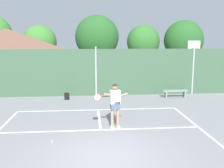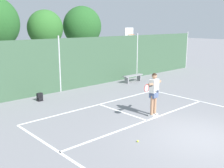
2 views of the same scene
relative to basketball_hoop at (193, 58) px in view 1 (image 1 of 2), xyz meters
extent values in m
plane|color=gray|center=(-7.05, -10.41, -2.31)|extent=(120.00, 120.00, 0.00)
cube|color=white|center=(-7.05, -4.91, -2.31)|extent=(8.20, 0.10, 0.01)
cube|color=white|center=(-7.05, -7.93, -2.31)|extent=(8.20, 0.10, 0.01)
cube|color=white|center=(-7.05, -6.45, -2.31)|extent=(0.10, 2.97, 0.01)
cube|color=#38563D|center=(-7.05, -1.41, -0.79)|extent=(26.00, 0.05, 3.04)
cylinder|color=#B2B2B7|center=(-7.05, -1.41, -0.72)|extent=(0.09, 0.09, 3.19)
cylinder|color=#B2B2B7|center=(-0.55, -1.41, -0.72)|extent=(0.09, 0.09, 3.19)
cylinder|color=yellow|center=(0.00, 0.06, -0.79)|extent=(0.12, 0.12, 3.05)
cube|color=white|center=(0.00, -0.04, 0.94)|extent=(0.90, 0.06, 0.60)
torus|color=#D85919|center=(0.00, -0.31, 0.72)|extent=(0.48, 0.48, 0.02)
cube|color=silver|center=(-13.76, 2.53, -0.87)|extent=(5.86, 4.58, 2.88)
pyramid|color=brown|center=(-13.76, 2.53, 1.37)|extent=(6.32, 4.94, 1.59)
cylinder|color=brown|center=(-12.70, 10.07, -1.38)|extent=(0.36, 0.36, 1.86)
ellipsoid|color=#38752D|center=(-12.70, 10.07, 1.07)|extent=(3.58, 3.22, 3.58)
cylinder|color=brown|center=(-6.60, 10.07, -1.36)|extent=(0.36, 0.36, 1.91)
ellipsoid|color=#235623|center=(-6.60, 10.07, 1.59)|extent=(4.68, 4.21, 4.68)
cylinder|color=brown|center=(-1.53, 10.07, -1.36)|extent=(0.36, 0.36, 1.89)
ellipsoid|color=#2D6628|center=(-1.53, 10.07, 1.11)|extent=(3.60, 3.24, 3.60)
cylinder|color=brown|center=(3.02, 10.07, -1.45)|extent=(0.36, 0.36, 1.72)
ellipsoid|color=#235623|center=(3.02, 10.07, 1.27)|extent=(4.36, 3.93, 4.36)
cube|color=silver|center=(-6.32, -7.73, -2.26)|extent=(0.16, 0.27, 0.10)
cube|color=silver|center=(-6.56, -7.77, -2.26)|extent=(0.16, 0.27, 0.10)
cylinder|color=#A37556|center=(-6.32, -7.73, -1.80)|extent=(0.13, 0.13, 0.82)
cylinder|color=#A37556|center=(-6.56, -7.77, -1.80)|extent=(0.13, 0.13, 0.82)
cube|color=#47567A|center=(-6.44, -7.75, -1.33)|extent=(0.39, 0.29, 0.32)
cube|color=silver|center=(-6.44, -7.75, -0.99)|extent=(0.43, 0.30, 0.56)
sphere|color=#A37556|center=(-6.44, -7.75, -0.58)|extent=(0.22, 0.22, 0.22)
sphere|color=black|center=(-6.44, -7.75, -0.56)|extent=(0.21, 0.21, 0.21)
cylinder|color=#A37556|center=(-6.63, -7.81, -0.89)|extent=(0.56, 0.17, 0.17)
cylinder|color=#A37556|center=(-6.16, -7.71, -0.94)|extent=(0.51, 0.16, 0.22)
cylinder|color=black|center=(-6.83, -7.86, -0.94)|extent=(0.30, 0.08, 0.04)
torus|color=red|center=(-7.17, -7.96, -0.94)|extent=(0.30, 0.07, 0.30)
cylinder|color=silver|center=(-7.17, -7.96, -0.94)|extent=(0.26, 0.04, 0.26)
sphere|color=#CCE033|center=(-8.84, -9.05, -2.28)|extent=(0.07, 0.07, 0.07)
cube|color=black|center=(-8.87, -2.38, -2.11)|extent=(0.30, 0.21, 0.40)
cube|color=black|center=(-8.89, -2.50, -2.19)|extent=(0.23, 0.09, 0.18)
torus|color=black|center=(-8.87, -2.38, -1.89)|extent=(0.09, 0.03, 0.09)
cube|color=gray|center=(-2.09, -2.49, -1.86)|extent=(1.60, 0.36, 0.06)
cube|color=gray|center=(-2.69, -2.49, -2.09)|extent=(0.08, 0.32, 0.45)
cube|color=gray|center=(-1.49, -2.49, -2.09)|extent=(0.08, 0.32, 0.45)
camera|label=1|loc=(-7.45, -17.77, 1.30)|focal=40.76mm
camera|label=2|loc=(-15.03, -14.57, 1.51)|focal=43.08mm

